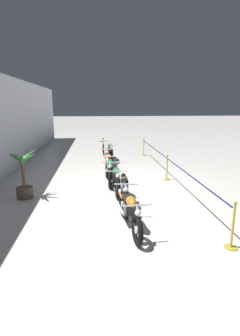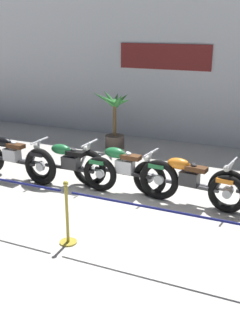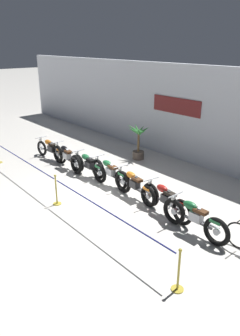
% 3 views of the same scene
% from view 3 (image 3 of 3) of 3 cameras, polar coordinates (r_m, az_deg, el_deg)
% --- Properties ---
extents(ground_plane, '(120.00, 120.00, 0.00)m').
position_cam_3_polar(ground_plane, '(11.89, -4.38, -4.05)').
color(ground_plane, silver).
extents(back_wall, '(28.00, 0.29, 4.20)m').
position_cam_3_polar(back_wall, '(14.62, 12.17, 9.01)').
color(back_wall, silver).
rests_on(back_wall, ground).
extents(motorcycle_orange_0, '(2.23, 0.63, 0.93)m').
position_cam_3_polar(motorcycle_orange_0, '(15.27, -11.95, 3.17)').
color(motorcycle_orange_0, black).
rests_on(motorcycle_orange_0, ground).
extents(motorcycle_black_1, '(2.47, 0.62, 0.98)m').
position_cam_3_polar(motorcycle_black_1, '(14.05, -9.30, 1.87)').
color(motorcycle_black_1, black).
rests_on(motorcycle_black_1, ground).
extents(motorcycle_green_2, '(2.22, 0.62, 0.95)m').
position_cam_3_polar(motorcycle_green_2, '(12.99, -5.51, 0.37)').
color(motorcycle_green_2, black).
rests_on(motorcycle_green_2, ground).
extents(motorcycle_green_3, '(2.41, 0.62, 0.98)m').
position_cam_3_polar(motorcycle_green_3, '(12.16, -1.78, -0.91)').
color(motorcycle_green_3, black).
rests_on(motorcycle_green_3, ground).
extents(motorcycle_orange_4, '(2.31, 0.62, 0.94)m').
position_cam_3_polar(motorcycle_orange_4, '(11.21, 2.42, -3.01)').
color(motorcycle_orange_4, black).
rests_on(motorcycle_orange_4, ground).
extents(motorcycle_red_5, '(2.24, 0.62, 0.97)m').
position_cam_3_polar(motorcycle_red_5, '(10.21, 7.93, -5.54)').
color(motorcycle_red_5, black).
rests_on(motorcycle_red_5, ground).
extents(motorcycle_green_6, '(2.25, 0.62, 0.98)m').
position_cam_3_polar(motorcycle_green_6, '(9.37, 12.80, -8.54)').
color(motorcycle_green_6, black).
rests_on(motorcycle_green_6, ground).
extents(potted_palm_left_of_row, '(1.16, 1.01, 1.66)m').
position_cam_3_polar(potted_palm_left_of_row, '(14.91, 3.19, 4.45)').
color(potted_palm_left_of_row, brown).
rests_on(potted_palm_left_of_row, ground).
extents(stanchion_far_left, '(10.48, 0.28, 1.05)m').
position_cam_3_polar(stanchion_far_left, '(12.01, -14.39, -0.59)').
color(stanchion_far_left, gold).
rests_on(stanchion_far_left, ground).
extents(stanchion_mid_left, '(0.28, 0.28, 1.05)m').
position_cam_3_polar(stanchion_mid_left, '(10.99, -11.00, -4.52)').
color(stanchion_mid_left, gold).
rests_on(stanchion_mid_left, ground).
extents(stanchion_mid_right, '(0.28, 0.28, 1.05)m').
position_cam_3_polar(stanchion_mid_right, '(7.46, 10.12, -18.05)').
color(stanchion_mid_right, gold).
rests_on(stanchion_mid_right, ground).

